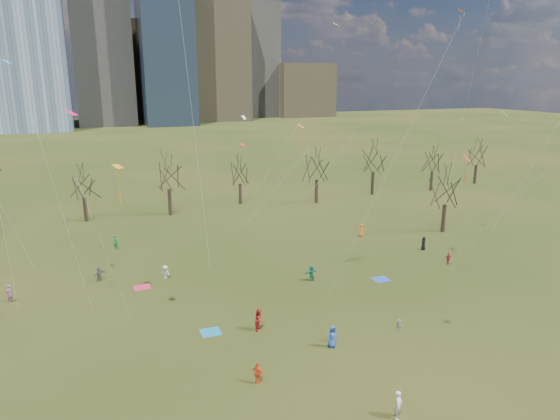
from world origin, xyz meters
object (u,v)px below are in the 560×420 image
object	(u,v)px
blanket_crimson	(142,287)
person_4	(258,373)
blanket_navy	(381,279)
person_2	(259,320)
blanket_teal	(211,332)
person_1	(398,405)
person_0	(332,337)

from	to	relation	value
blanket_crimson	person_4	size ratio (longest dim) A/B	1.04
person_4	blanket_navy	bearing A→B (deg)	-90.62
person_4	blanket_crimson	bearing A→B (deg)	-20.05
person_2	person_4	distance (m)	7.44
person_4	blanket_teal	bearing A→B (deg)	-26.63
person_4	person_2	bearing A→B (deg)	-55.74
person_2	person_4	bearing A→B (deg)	-162.85
blanket_crimson	blanket_teal	bearing A→B (deg)	-69.62
blanket_crimson	person_1	size ratio (longest dim) A/B	0.88
blanket_navy	blanket_teal	bearing A→B (deg)	-166.72
blanket_navy	person_2	bearing A→B (deg)	-159.90
person_1	person_0	bearing A→B (deg)	48.05
blanket_navy	blanket_crimson	distance (m)	24.22
person_2	person_1	bearing A→B (deg)	-125.31
person_0	person_1	bearing A→B (deg)	-91.95
blanket_teal	person_2	world-z (taller)	person_2
person_4	person_0	bearing A→B (deg)	-106.71
person_4	person_1	bearing A→B (deg)	-169.44
blanket_teal	person_0	world-z (taller)	person_0
person_1	person_2	size ratio (longest dim) A/B	0.97
blanket_navy	person_2	xyz separation A→B (m)	(-15.18, -5.56, 0.93)
blanket_crimson	person_2	distance (m)	14.82
blanket_crimson	person_2	size ratio (longest dim) A/B	0.85
blanket_teal	blanket_crimson	distance (m)	12.10
blanket_teal	person_2	bearing A→B (deg)	-15.49
person_0	person_4	size ratio (longest dim) A/B	1.17
blanket_crimson	person_0	distance (m)	21.07
blanket_teal	person_0	xyz separation A→B (m)	(8.19, -5.67, 0.88)
blanket_crimson	person_4	world-z (taller)	person_4
blanket_teal	person_0	size ratio (longest dim) A/B	0.89
person_0	person_2	size ratio (longest dim) A/B	0.95
blanket_crimson	person_1	distance (m)	28.71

